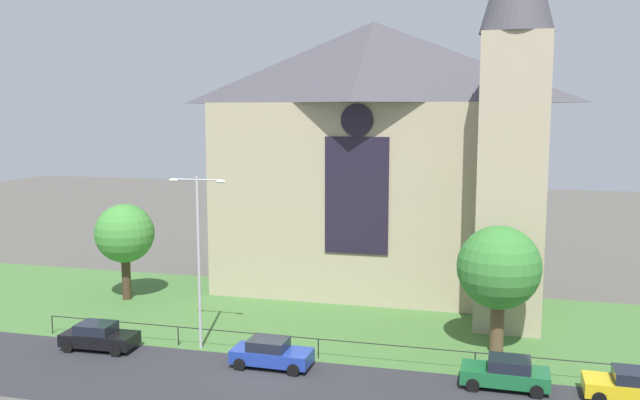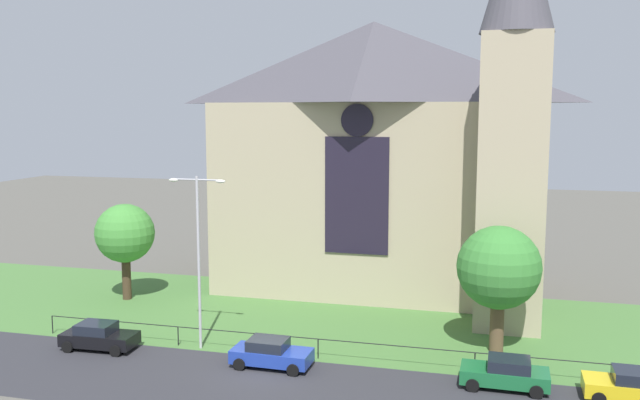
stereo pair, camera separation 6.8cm
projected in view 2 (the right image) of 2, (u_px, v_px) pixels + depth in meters
The scene contains 12 objects.
ground at pixel (315, 315), 44.52m from camera, with size 160.00×160.00×0.00m, color #56544C.
road_asphalt at pixel (252, 387), 33.00m from camera, with size 120.00×8.00×0.01m, color #2D2D33.
grass_verge at pixel (307, 325), 42.60m from camera, with size 120.00×20.00×0.01m, color #477538.
church_building at pixel (381, 153), 50.39m from camera, with size 23.20×16.20×26.00m.
iron_railing at pixel (318, 341), 36.65m from camera, with size 33.42×0.07×1.13m.
tree_right_near at pixel (499, 268), 37.25m from camera, with size 4.64×4.64×7.15m.
tree_left_far at pixel (125, 234), 47.82m from camera, with size 4.18×4.18×6.90m.
streetlamp_near at pixel (198, 243), 37.59m from camera, with size 3.37×0.26×9.85m.
parked_car_black at pixel (99, 336), 38.15m from camera, with size 4.26×2.15×1.51m.
parked_car_blue at pixel (271, 353), 35.49m from camera, with size 4.24×2.10×1.51m.
parked_car_green at pixel (506, 373), 32.78m from camera, with size 4.23×2.08×1.51m.
parked_car_yellow at pixel (632, 386), 31.24m from camera, with size 4.23×2.08×1.51m.
Camera 2 is at (11.14, -31.67, 13.41)m, focal length 37.84 mm.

